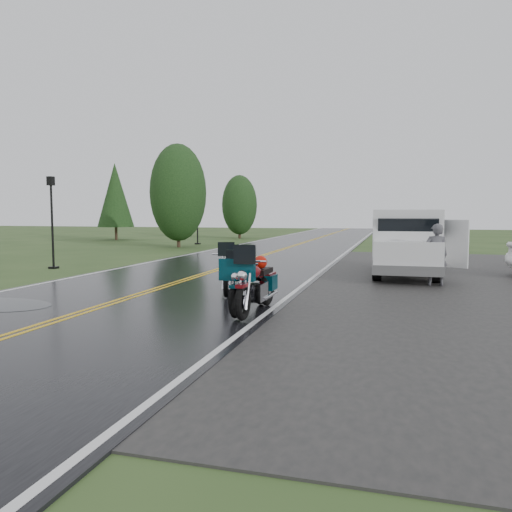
{
  "coord_description": "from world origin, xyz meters",
  "views": [
    {
      "loc": [
        6.4,
        -10.76,
        2.14
      ],
      "look_at": [
        2.8,
        2.0,
        1.0
      ],
      "focal_mm": 35.0,
      "sensor_mm": 36.0,
      "label": 1
    }
  ],
  "objects_px": {
    "lamp_post_near_left": "(52,222)",
    "motorcycle_teal": "(236,287)",
    "motorcycle_red": "(243,287)",
    "motorcycle_silver": "(226,273)",
    "person_at_van": "(436,256)",
    "van_white": "(378,245)",
    "lamp_post_far_left": "(197,215)"
  },
  "relations": [
    {
      "from": "person_at_van",
      "to": "motorcycle_silver",
      "type": "bearing_deg",
      "value": 30.1
    },
    {
      "from": "motorcycle_teal",
      "to": "lamp_post_far_left",
      "type": "distance_m",
      "value": 24.94
    },
    {
      "from": "van_white",
      "to": "motorcycle_silver",
      "type": "bearing_deg",
      "value": -128.45
    },
    {
      "from": "lamp_post_near_left",
      "to": "lamp_post_far_left",
      "type": "height_order",
      "value": "lamp_post_far_left"
    },
    {
      "from": "motorcycle_teal",
      "to": "motorcycle_silver",
      "type": "relative_size",
      "value": 1.01
    },
    {
      "from": "motorcycle_red",
      "to": "lamp_post_far_left",
      "type": "height_order",
      "value": "lamp_post_far_left"
    },
    {
      "from": "person_at_van",
      "to": "motorcycle_teal",
      "type": "bearing_deg",
      "value": 49.29
    },
    {
      "from": "motorcycle_red",
      "to": "lamp_post_far_left",
      "type": "distance_m",
      "value": 25.2
    },
    {
      "from": "motorcycle_silver",
      "to": "lamp_post_far_left",
      "type": "height_order",
      "value": "lamp_post_far_left"
    },
    {
      "from": "motorcycle_red",
      "to": "motorcycle_silver",
      "type": "relative_size",
      "value": 1.07
    },
    {
      "from": "lamp_post_near_left",
      "to": "motorcycle_teal",
      "type": "bearing_deg",
      "value": -35.92
    },
    {
      "from": "motorcycle_silver",
      "to": "lamp_post_near_left",
      "type": "relative_size",
      "value": 0.64
    },
    {
      "from": "van_white",
      "to": "person_at_van",
      "type": "distance_m",
      "value": 1.81
    },
    {
      "from": "motorcycle_red",
      "to": "lamp_post_near_left",
      "type": "xyz_separation_m",
      "value": [
        -9.93,
        7.25,
        1.07
      ]
    },
    {
      "from": "motorcycle_red",
      "to": "lamp_post_near_left",
      "type": "height_order",
      "value": "lamp_post_near_left"
    },
    {
      "from": "lamp_post_near_left",
      "to": "motorcycle_red",
      "type": "bearing_deg",
      "value": -36.14
    },
    {
      "from": "lamp_post_far_left",
      "to": "motorcycle_red",
      "type": "bearing_deg",
      "value": -65.59
    },
    {
      "from": "motorcycle_teal",
      "to": "motorcycle_red",
      "type": "bearing_deg",
      "value": -43.57
    },
    {
      "from": "motorcycle_red",
      "to": "motorcycle_silver",
      "type": "xyz_separation_m",
      "value": [
        -1.2,
        2.46,
        -0.05
      ]
    },
    {
      "from": "motorcycle_silver",
      "to": "person_at_van",
      "type": "bearing_deg",
      "value": 19.97
    },
    {
      "from": "motorcycle_red",
      "to": "motorcycle_silver",
      "type": "bearing_deg",
      "value": 116.77
    },
    {
      "from": "van_white",
      "to": "motorcycle_red",
      "type": "bearing_deg",
      "value": -108.6
    },
    {
      "from": "motorcycle_red",
      "to": "motorcycle_teal",
      "type": "distance_m",
      "value": 0.29
    },
    {
      "from": "person_at_van",
      "to": "lamp_post_far_left",
      "type": "height_order",
      "value": "lamp_post_far_left"
    },
    {
      "from": "van_white",
      "to": "person_at_van",
      "type": "height_order",
      "value": "van_white"
    },
    {
      "from": "lamp_post_near_left",
      "to": "lamp_post_far_left",
      "type": "distance_m",
      "value": 15.67
    },
    {
      "from": "motorcycle_red",
      "to": "van_white",
      "type": "xyz_separation_m",
      "value": [
        2.27,
        6.87,
        0.43
      ]
    },
    {
      "from": "person_at_van",
      "to": "lamp_post_far_left",
      "type": "bearing_deg",
      "value": -55.58
    },
    {
      "from": "lamp_post_far_left",
      "to": "van_white",
      "type": "bearing_deg",
      "value": -51.71
    },
    {
      "from": "lamp_post_near_left",
      "to": "van_white",
      "type": "bearing_deg",
      "value": -1.79
    },
    {
      "from": "lamp_post_near_left",
      "to": "person_at_van",
      "type": "bearing_deg",
      "value": -4.16
    },
    {
      "from": "motorcycle_red",
      "to": "lamp_post_far_left",
      "type": "bearing_deg",
      "value": 115.19
    }
  ]
}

